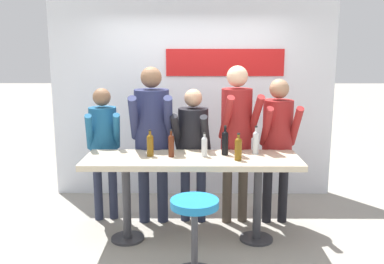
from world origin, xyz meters
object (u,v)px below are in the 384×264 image
(tasting_table, at_px, (192,170))
(bar_stool, at_px, (195,226))
(wine_bottle_5, at_px, (256,141))
(person_far_left, at_px, (103,139))
(wine_bottle_0, at_px, (204,146))
(wine_bottle_3, at_px, (225,142))
(person_left, at_px, (152,128))
(person_center, at_px, (237,126))
(wine_bottle_4, at_px, (238,148))
(person_center_left, at_px, (193,141))
(wine_bottle_1, at_px, (171,144))
(person_center_right, at_px, (278,135))
(wine_bottle_2, at_px, (150,144))

(tasting_table, bearing_deg, bar_stool, -87.86)
(wine_bottle_5, bearing_deg, person_far_left, 166.65)
(wine_bottle_0, bearing_deg, wine_bottle_3, 18.70)
(person_left, relative_size, person_center, 0.99)
(bar_stool, distance_m, wine_bottle_4, 0.97)
(person_far_left, relative_size, wine_bottle_5, 5.19)
(person_center_left, relative_size, wine_bottle_1, 5.46)
(person_center, bearing_deg, wine_bottle_4, -104.67)
(person_left, xyz_separation_m, wine_bottle_3, (0.82, -0.38, -0.07))
(person_center, distance_m, wine_bottle_0, 0.61)
(person_left, bearing_deg, bar_stool, -71.62)
(wine_bottle_3, bearing_deg, bar_stool, -110.28)
(bar_stool, distance_m, person_far_left, 1.78)
(person_far_left, relative_size, wine_bottle_0, 6.14)
(wine_bottle_3, height_order, wine_bottle_4, wine_bottle_3)
(person_left, distance_m, wine_bottle_3, 0.90)
(bar_stool, xyz_separation_m, person_center_right, (0.95, 1.25, 0.57))
(person_center, bearing_deg, person_center_right, -11.74)
(wine_bottle_4, bearing_deg, tasting_table, 166.29)
(bar_stool, height_order, person_left, person_left)
(person_center_left, xyz_separation_m, wine_bottle_2, (-0.45, -0.47, 0.07))
(person_center_left, relative_size, wine_bottle_5, 5.18)
(person_center, bearing_deg, wine_bottle_0, -140.61)
(wine_bottle_0, height_order, wine_bottle_5, wine_bottle_5)
(person_center_right, bearing_deg, wine_bottle_0, -154.08)
(person_left, xyz_separation_m, wine_bottle_1, (0.24, -0.46, -0.08))
(bar_stool, relative_size, wine_bottle_4, 2.62)
(wine_bottle_4, bearing_deg, wine_bottle_0, 156.90)
(person_far_left, bearing_deg, wine_bottle_0, -36.10)
(person_center_right, distance_m, wine_bottle_0, 0.97)
(wine_bottle_3, bearing_deg, person_center_left, 130.31)
(person_left, distance_m, wine_bottle_0, 0.75)
(tasting_table, height_order, person_center_right, person_center_right)
(wine_bottle_4, height_order, wine_bottle_5, wine_bottle_5)
(wine_bottle_5, bearing_deg, wine_bottle_4, -128.84)
(person_far_left, distance_m, person_center_right, 2.03)
(person_far_left, xyz_separation_m, person_center_right, (2.03, -0.08, 0.07))
(person_center_left, relative_size, wine_bottle_0, 6.13)
(person_center_left, height_order, person_center, person_center)
(bar_stool, height_order, person_far_left, person_far_left)
(wine_bottle_1, height_order, wine_bottle_3, wine_bottle_3)
(bar_stool, distance_m, wine_bottle_3, 1.10)
(person_far_left, height_order, person_center_left, person_far_left)
(wine_bottle_3, xyz_separation_m, wine_bottle_5, (0.33, 0.05, -0.01))
(tasting_table, distance_m, person_far_left, 1.20)
(person_center_left, distance_m, person_center, 0.53)
(wine_bottle_3, bearing_deg, wine_bottle_1, -171.97)
(wine_bottle_2, xyz_separation_m, wine_bottle_5, (1.13, 0.11, 0.01))
(person_center, xyz_separation_m, wine_bottle_4, (-0.04, -0.60, -0.11))
(person_center_left, bearing_deg, wine_bottle_4, -43.91)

